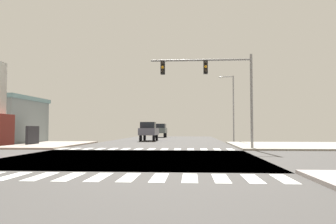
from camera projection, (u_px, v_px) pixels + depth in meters
The scene contains 9 objects.
ground at pixel (131, 158), 18.32m from camera, with size 90.00×90.00×0.05m.
sidewalk_corner_ne at pixel (301, 146), 29.38m from camera, with size 12.00×12.00×0.14m.
sidewalk_corner_nw at pixel (17, 145), 31.19m from camera, with size 12.00×12.00×0.14m.
crosswalk_near at pixel (85, 177), 11.07m from camera, with size 13.50×2.00×0.01m.
crosswalk_far at pixel (145, 149), 25.61m from camera, with size 13.50×2.00×0.01m.
traffic_signal_mast at pixel (213, 79), 25.11m from camera, with size 7.67×0.55×7.17m.
street_lamp at pixel (231, 102), 38.82m from camera, with size 1.78×0.32×7.72m.
suv_nearside_1 at pixel (161, 129), 57.65m from camera, with size 1.96×4.60×2.34m.
pickup_middle_1 at pixel (149, 131), 41.62m from camera, with size 2.00×5.10×2.35m.
Camera 1 is at (3.30, -18.23, 1.63)m, focal length 35.61 mm.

